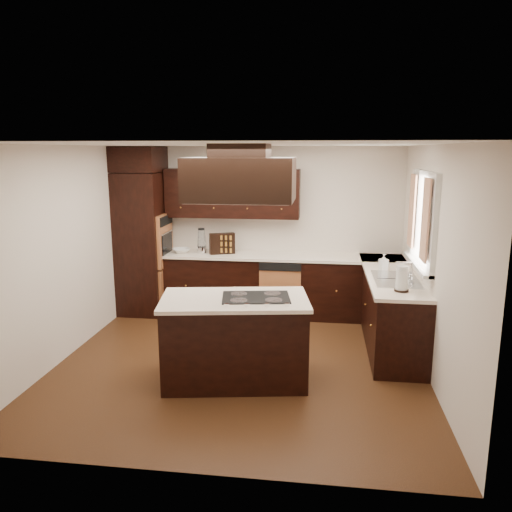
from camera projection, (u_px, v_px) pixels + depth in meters
name	position (u px, v px, depth m)	size (l,w,h in m)	color
floor	(241.00, 362.00, 5.87)	(4.20, 4.20, 0.02)	#533017
ceiling	(239.00, 143.00, 5.35)	(4.20, 4.20, 0.02)	white
wall_back	(262.00, 229.00, 7.66)	(4.20, 0.02, 2.50)	beige
wall_front	(192.00, 320.00, 3.56)	(4.20, 0.02, 2.50)	beige
wall_left	(64.00, 253.00, 5.88)	(0.02, 4.20, 2.50)	beige
wall_right	(434.00, 264.00, 5.34)	(0.02, 4.20, 2.50)	beige
oven_column	(143.00, 243.00, 7.53)	(0.65, 0.75, 2.12)	black
wall_oven_face	(165.00, 240.00, 7.47)	(0.05, 0.62, 0.78)	#B86B3C
base_cabinets_back	(262.00, 285.00, 7.52)	(2.93, 0.60, 0.88)	black
base_cabinets_right	(390.00, 309.00, 6.42)	(0.60, 2.40, 0.88)	black
countertop_back	(262.00, 256.00, 7.41)	(2.93, 0.63, 0.04)	#F1E0CA
countertop_right	(391.00, 274.00, 6.33)	(0.63, 2.40, 0.04)	#F1E0CA
upper_cabinets	(232.00, 193.00, 7.42)	(2.00, 0.34, 0.72)	black
dishwasher_front	(280.00, 295.00, 7.21)	(0.60, 0.05, 0.72)	#B86B3C
window_frame	(423.00, 219.00, 5.80)	(0.06, 1.32, 1.12)	silver
window_pane	(426.00, 220.00, 5.79)	(0.00, 1.20, 1.00)	white
curtain_left	(425.00, 220.00, 5.39)	(0.02, 0.34, 0.90)	beige
curtain_right	(412.00, 211.00, 6.20)	(0.02, 0.34, 0.90)	beige
sink_rim	(396.00, 279.00, 5.98)	(0.52, 0.84, 0.01)	silver
island	(235.00, 341.00, 5.33)	(1.49, 0.81, 0.88)	black
island_top	(235.00, 300.00, 5.23)	(1.54, 0.86, 0.04)	#F1E0CA
cooktop	(256.00, 297.00, 5.24)	(0.70, 0.47, 0.01)	black
range_hood	(241.00, 179.00, 4.88)	(1.05, 0.72, 0.42)	black
hood_duct	(240.00, 151.00, 4.82)	(0.55, 0.50, 0.13)	black
blender_base	(202.00, 250.00, 7.48)	(0.15, 0.15, 0.10)	silver
blender_pitcher	(202.00, 238.00, 7.44)	(0.13, 0.13, 0.26)	silver
spice_rack	(222.00, 244.00, 7.43)	(0.38, 0.09, 0.31)	black
mixing_bowl	(181.00, 251.00, 7.55)	(0.26, 0.26, 0.06)	silver
soap_bottle	(384.00, 262.00, 6.44)	(0.10, 0.10, 0.21)	silver
paper_towel	(402.00, 279.00, 5.45)	(0.13, 0.13, 0.29)	silver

